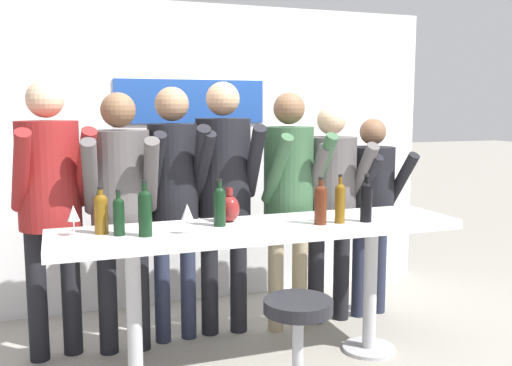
{
  "coord_description": "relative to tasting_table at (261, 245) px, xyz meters",
  "views": [
    {
      "loc": [
        -1.2,
        -3.29,
        1.67
      ],
      "look_at": [
        0.0,
        0.09,
        1.19
      ],
      "focal_mm": 40.0,
      "sensor_mm": 36.0,
      "label": 1
    }
  ],
  "objects": [
    {
      "name": "wine_bottle_3",
      "position": [
        -0.96,
        0.06,
        0.26
      ],
      "size": [
        0.08,
        0.08,
        0.27
      ],
      "color": "brown",
      "rests_on": "tasting_table"
    },
    {
      "name": "back_wall",
      "position": [
        -0.0,
        1.48,
        0.46
      ],
      "size": [
        4.17,
        0.12,
        2.53
      ],
      "color": "white",
      "rests_on": "ground_plane"
    },
    {
      "name": "person_right",
      "position": [
        0.79,
        0.59,
        0.22
      ],
      "size": [
        0.48,
        0.56,
        1.68
      ],
      "rotation": [
        0.0,
        0.0,
        -0.02
      ],
      "color": "black",
      "rests_on": "ground_plane"
    },
    {
      "name": "person_far_right",
      "position": [
        1.16,
        0.61,
        0.17
      ],
      "size": [
        0.47,
        0.55,
        1.58
      ],
      "rotation": [
        0.0,
        0.0,
        0.11
      ],
      "color": "#23283D",
      "rests_on": "ground_plane"
    },
    {
      "name": "person_left",
      "position": [
        -0.79,
        0.55,
        0.28
      ],
      "size": [
        0.5,
        0.6,
        1.77
      ],
      "rotation": [
        0.0,
        0.0,
        -0.08
      ],
      "color": "black",
      "rests_on": "ground_plane"
    },
    {
      "name": "wine_bottle_0",
      "position": [
        -0.26,
        0.04,
        0.27
      ],
      "size": [
        0.07,
        0.07,
        0.29
      ],
      "color": "black",
      "rests_on": "tasting_table"
    },
    {
      "name": "person_center_right",
      "position": [
        0.42,
        0.54,
        0.3
      ],
      "size": [
        0.46,
        0.57,
        1.78
      ],
      "rotation": [
        0.0,
        0.0,
        0.07
      ],
      "color": "gray",
      "rests_on": "ground_plane"
    },
    {
      "name": "tasting_table",
      "position": [
        0.0,
        0.0,
        0.0
      ],
      "size": [
        2.57,
        0.61,
        0.94
      ],
      "color": "white",
      "rests_on": "ground_plane"
    },
    {
      "name": "wine_bottle_5",
      "position": [
        -0.87,
        -0.02,
        0.26
      ],
      "size": [
        0.06,
        0.06,
        0.26
      ],
      "color": "black",
      "rests_on": "tasting_table"
    },
    {
      "name": "wine_bottle_4",
      "position": [
        0.35,
        -0.12,
        0.27
      ],
      "size": [
        0.08,
        0.08,
        0.3
      ],
      "color": "#4C1E0F",
      "rests_on": "tasting_table"
    },
    {
      "name": "wine_bottle_1",
      "position": [
        0.49,
        -0.12,
        0.27
      ],
      "size": [
        0.07,
        0.07,
        0.31
      ],
      "color": "brown",
      "rests_on": "tasting_table"
    },
    {
      "name": "person_center_left",
      "position": [
        -0.42,
        0.62,
        0.32
      ],
      "size": [
        0.44,
        0.56,
        1.81
      ],
      "rotation": [
        0.0,
        0.0,
        0.06
      ],
      "color": "#23283D",
      "rests_on": "ground_plane"
    },
    {
      "name": "wine_bottle_6",
      "position": [
        0.66,
        -0.14,
        0.28
      ],
      "size": [
        0.07,
        0.07,
        0.31
      ],
      "color": "black",
      "rests_on": "tasting_table"
    },
    {
      "name": "bar_stool",
      "position": [
        -0.02,
        -0.63,
        -0.37
      ],
      "size": [
        0.39,
        0.39,
        0.66
      ],
      "color": "#B2B2B7",
      "rests_on": "ground_plane"
    },
    {
      "name": "wine_glass_0",
      "position": [
        -1.11,
        0.06,
        0.26
      ],
      "size": [
        0.07,
        0.07,
        0.18
      ],
      "color": "silver",
      "rests_on": "tasting_table"
    },
    {
      "name": "wine_bottle_2",
      "position": [
        -0.73,
        -0.09,
        0.28
      ],
      "size": [
        0.08,
        0.08,
        0.32
      ],
      "color": "black",
      "rests_on": "tasting_table"
    },
    {
      "name": "wine_glass_1",
      "position": [
        -0.49,
        -0.11,
        0.26
      ],
      "size": [
        0.07,
        0.07,
        0.18
      ],
      "color": "silver",
      "rests_on": "tasting_table"
    },
    {
      "name": "person_far_left",
      "position": [
        -1.24,
        0.61,
        0.33
      ],
      "size": [
        0.54,
        0.65,
        1.84
      ],
      "rotation": [
        0.0,
        0.0,
        0.18
      ],
      "color": "black",
      "rests_on": "ground_plane"
    },
    {
      "name": "person_center",
      "position": [
        -0.06,
        0.63,
        0.34
      ],
      "size": [
        0.51,
        0.62,
        1.85
      ],
      "rotation": [
        0.0,
        0.0,
        -0.1
      ],
      "color": "black",
      "rests_on": "ground_plane"
    },
    {
      "name": "decorative_vase",
      "position": [
        -0.16,
        0.15,
        0.22
      ],
      "size": [
        0.13,
        0.13,
        0.22
      ],
      "color": "maroon",
      "rests_on": "tasting_table"
    }
  ]
}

